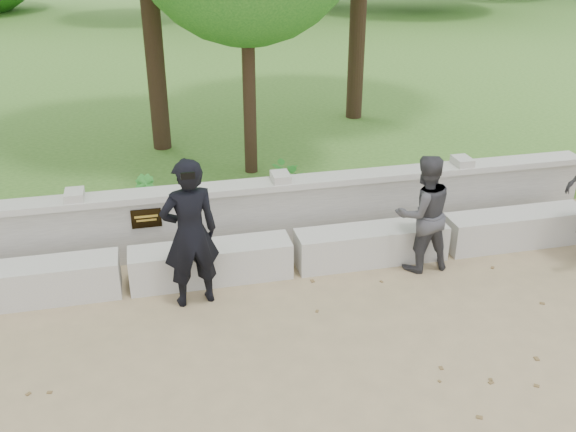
% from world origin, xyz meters
% --- Properties ---
extents(ground, '(80.00, 80.00, 0.00)m').
position_xyz_m(ground, '(0.00, 0.00, 0.00)').
color(ground, '#99855E').
rests_on(ground, ground).
extents(lawn, '(40.00, 22.00, 0.25)m').
position_xyz_m(lawn, '(0.00, 14.00, 0.12)').
color(lawn, '#3B6422').
rests_on(lawn, ground).
extents(concrete_bench, '(11.90, 0.45, 0.45)m').
position_xyz_m(concrete_bench, '(0.00, 1.90, 0.22)').
color(concrete_bench, beige).
rests_on(concrete_bench, ground).
extents(parapet_wall, '(12.50, 0.35, 0.90)m').
position_xyz_m(parapet_wall, '(0.00, 2.60, 0.46)').
color(parapet_wall, '#BBB8B0').
rests_on(parapet_wall, ground).
extents(man_main, '(0.69, 0.62, 1.72)m').
position_xyz_m(man_main, '(0.75, 1.46, 0.86)').
color(man_main, black).
rests_on(man_main, ground).
extents(visitor_left, '(0.75, 0.60, 1.47)m').
position_xyz_m(visitor_left, '(3.52, 1.61, 0.73)').
color(visitor_left, '#39393D').
rests_on(visitor_left, ground).
extents(shrub_b, '(0.40, 0.39, 0.57)m').
position_xyz_m(shrub_b, '(0.33, 3.34, 0.53)').
color(shrub_b, '#338E30').
rests_on(shrub_b, lawn).
extents(shrub_c, '(0.73, 0.72, 0.61)m').
position_xyz_m(shrub_c, '(2.32, 3.30, 0.55)').
color(shrub_c, '#338E30').
rests_on(shrub_c, lawn).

